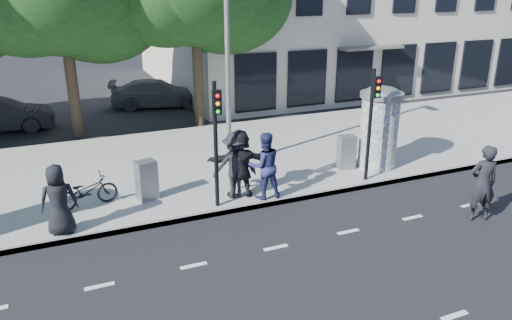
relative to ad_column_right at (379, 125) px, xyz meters
name	(u,v)px	position (x,y,z in m)	size (l,w,h in m)	color
ground	(304,279)	(-5.20, -4.70, -1.54)	(120.00, 120.00, 0.00)	black
sidewalk	(199,162)	(-5.20, 2.80, -1.46)	(40.00, 8.00, 0.15)	gray
curb	(242,209)	(-5.20, -1.15, -1.46)	(40.00, 0.10, 0.16)	slate
lane_dash_far	(276,248)	(-5.20, -3.30, -1.53)	(32.00, 0.12, 0.01)	silver
ad_column_right	(379,125)	(0.00, 0.00, 0.00)	(1.36, 1.36, 2.65)	beige
traffic_pole_near	(216,133)	(-5.80, -0.91, 0.69)	(0.22, 0.31, 3.40)	black
traffic_pole_far	(372,114)	(-1.00, -0.91, 0.69)	(0.22, 0.31, 3.40)	black
street_lamp	(228,20)	(-4.40, 1.93, 3.26)	(0.25, 0.93, 8.00)	slate
ped_a	(58,200)	(-9.75, -0.85, -0.52)	(0.85, 0.55, 1.74)	black
ped_c	(264,166)	(-4.41, -0.85, -0.44)	(0.93, 0.72, 1.90)	navy
ped_d	(235,165)	(-5.13, -0.44, -0.45)	(1.21, 0.70, 1.87)	black
ped_f	(240,163)	(-4.99, -0.49, -0.41)	(1.82, 0.65, 1.96)	black
man_road	(483,183)	(0.30, -4.03, -0.52)	(0.75, 0.49, 2.04)	black
bicycle	(86,191)	(-9.04, 0.46, -0.95)	(1.68, 0.59, 0.88)	black
cabinet_left	(147,180)	(-7.45, 0.32, -0.82)	(0.54, 0.39, 1.13)	slate
cabinet_right	(346,152)	(-1.04, 0.23, -0.84)	(0.53, 0.38, 1.10)	slate
car_right	(157,93)	(-4.63, 11.63, -0.88)	(4.56, 1.85, 1.32)	slate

